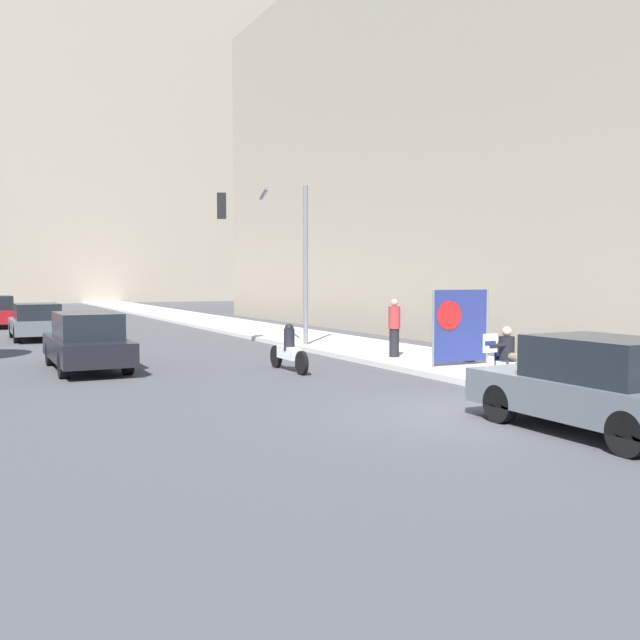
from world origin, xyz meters
TOP-DOWN VIEW (x-y plane):
  - ground_plane at (0.00, 0.00)m, footprint 160.00×160.00m
  - sidewalk_curb at (3.56, 15.00)m, footprint 3.65×90.00m
  - building_backdrop_far at (-2.00, 65.49)m, footprint 52.00×12.00m
  - building_backdrop_right at (12.40, 17.62)m, footprint 10.00×32.00m
  - seated_protester at (2.39, 2.15)m, footprint 0.92×0.77m
  - jogger_on_sidewalk at (3.99, 5.46)m, footprint 0.34×0.34m
  - pedestrian_behind at (2.78, 7.36)m, footprint 0.34×0.34m
  - protest_banner at (3.25, 4.96)m, footprint 1.79×0.06m
  - traffic_light_pole at (1.11, 12.25)m, footprint 2.92×2.69m
  - parked_car_curbside at (0.52, -1.98)m, footprint 1.77×4.13m
  - car_on_road_nearest at (-5.35, 9.46)m, footprint 1.73×4.57m
  - car_on_road_midblock at (-5.66, 19.85)m, footprint 1.84×4.27m
  - motorcycle_on_road at (-0.74, 6.88)m, footprint 0.28×2.21m

SIDE VIEW (x-z plane):
  - ground_plane at x=0.00m, z-range 0.00..0.00m
  - sidewalk_curb at x=3.56m, z-range 0.00..0.15m
  - motorcycle_on_road at x=-0.74m, z-range -0.09..1.15m
  - car_on_road_midblock at x=-5.66m, z-range 0.00..1.41m
  - parked_car_curbside at x=0.52m, z-range -0.01..1.50m
  - car_on_road_nearest at x=-5.35m, z-range -0.01..1.50m
  - seated_protester at x=2.39m, z-range 0.19..1.40m
  - pedestrian_behind at x=2.78m, z-range 0.16..1.82m
  - jogger_on_sidewalk at x=3.99m, z-range 0.17..1.99m
  - protest_banner at x=3.25m, z-range 0.20..2.16m
  - traffic_light_pole at x=1.11m, z-range 1.10..6.45m
  - building_backdrop_right at x=12.40m, z-range 0.00..17.40m
  - building_backdrop_far at x=-2.00m, z-range 0.00..35.37m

